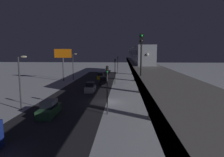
{
  "coord_description": "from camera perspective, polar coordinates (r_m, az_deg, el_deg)",
  "views": [
    {
      "loc": [
        -2.74,
        31.9,
        8.22
      ],
      "look_at": [
        0.22,
        -21.06,
        1.05
      ],
      "focal_mm": 32.14,
      "sensor_mm": 36.0,
      "label": 1
    }
  ],
  "objects": [
    {
      "name": "traffic_light_near",
      "position": [
        25.81,
        -1.38,
        -1.27
      ],
      "size": [
        0.32,
        0.44,
        6.4
      ],
      "color": "#2D2D2D",
      "rests_on": "ground_plane"
    },
    {
      "name": "avenue_asphalt",
      "position": [
        33.93,
        -10.85,
        -6.46
      ],
      "size": [
        11.0,
        97.17,
        0.01
      ],
      "primitive_type": "cube",
      "color": "#28282D",
      "rests_on": "ground_plane"
    },
    {
      "name": "traffic_light_mid",
      "position": [
        50.17,
        0.86,
        3.09
      ],
      "size": [
        0.32,
        0.44,
        6.4
      ],
      "color": "#2D2D2D",
      "rests_on": "ground_plane"
    },
    {
      "name": "subway_train",
      "position": [
        59.5,
        6.89,
        7.11
      ],
      "size": [
        2.94,
        55.47,
        3.4
      ],
      "color": "#999EA8",
      "rests_on": "elevated_railway"
    },
    {
      "name": "traffic_light_far",
      "position": [
        74.65,
        1.63,
        4.6
      ],
      "size": [
        0.32,
        0.44,
        6.4
      ],
      "color": "#2D2D2D",
      "rests_on": "ground_plane"
    },
    {
      "name": "street_lamp_far",
      "position": [
        58.74,
        -10.84,
        4.23
      ],
      "size": [
        1.35,
        0.44,
        7.65
      ],
      "color": "#38383D",
      "rests_on": "ground_plane"
    },
    {
      "name": "sedan_green",
      "position": [
        27.51,
        -17.42,
        -8.32
      ],
      "size": [
        1.8,
        4.8,
        1.97
      ],
      "color": "#2D6038",
      "rests_on": "ground_plane"
    },
    {
      "name": "elevated_railway",
      "position": [
        32.26,
        9.74,
        2.06
      ],
      "size": [
        5.0,
        97.17,
        5.89
      ],
      "color": "gray",
      "rests_on": "ground_plane"
    },
    {
      "name": "ground_plane",
      "position": [
        33.05,
        -1.67,
        -6.71
      ],
      "size": [
        240.0,
        240.0,
        0.0
      ],
      "primitive_type": "plane",
      "color": "silver"
    },
    {
      "name": "sedan_yellow",
      "position": [
        60.26,
        -3.25,
        0.61
      ],
      "size": [
        1.8,
        4.42,
        1.97
      ],
      "rotation": [
        0.0,
        0.0,
        3.14
      ],
      "color": "gold",
      "rests_on": "ground_plane"
    },
    {
      "name": "street_lamp_near",
      "position": [
        30.61,
        -24.49,
        0.61
      ],
      "size": [
        1.35,
        0.44,
        7.65
      ],
      "color": "#38383D",
      "rests_on": "ground_plane"
    },
    {
      "name": "rail_signal",
      "position": [
        19.32,
        8.35,
        8.8
      ],
      "size": [
        0.36,
        0.41,
        4.0
      ],
      "color": "black",
      "rests_on": "elevated_railway"
    },
    {
      "name": "sedan_black",
      "position": [
        50.92,
        -2.4,
        -0.71
      ],
      "size": [
        1.91,
        4.34,
        1.97
      ],
      "rotation": [
        0.0,
        0.0,
        3.14
      ],
      "color": "black",
      "rests_on": "ground_plane"
    },
    {
      "name": "commercial_billboard",
      "position": [
        57.91,
        -13.79,
        6.1
      ],
      "size": [
        4.8,
        0.36,
        8.9
      ],
      "color": "#4C4C51",
      "rests_on": "ground_plane"
    },
    {
      "name": "sedan_silver",
      "position": [
        41.58,
        -6.19,
        -2.63
      ],
      "size": [
        1.8,
        4.23,
        1.97
      ],
      "rotation": [
        0.0,
        0.0,
        3.14
      ],
      "color": "#B2B2B7",
      "rests_on": "ground_plane"
    }
  ]
}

